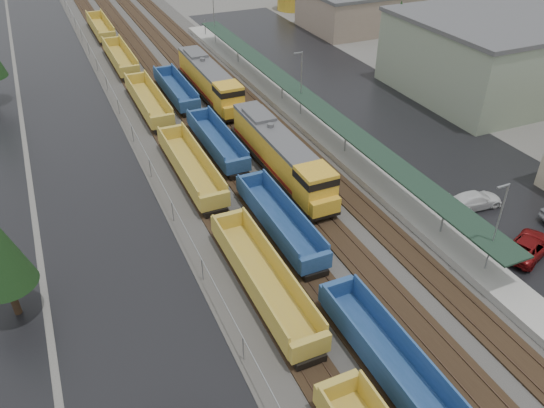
{
  "coord_description": "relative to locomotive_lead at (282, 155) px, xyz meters",
  "views": [
    {
      "loc": [
        -16.85,
        -0.61,
        26.19
      ],
      "look_at": [
        -2.04,
        32.35,
        2.0
      ],
      "focal_mm": 35.0,
      "sensor_mm": 36.0,
      "label": 1
    }
  ],
  "objects": [
    {
      "name": "parked_car_east_c",
      "position": [
        13.22,
        -11.75,
        -1.58
      ],
      "size": [
        2.47,
        5.12,
        1.44
      ],
      "primitive_type": "imported",
      "rotation": [
        0.0,
        0.0,
        1.48
      ],
      "color": "white",
      "rests_on": "ground"
    },
    {
      "name": "west_parking_lot",
      "position": [
        -17.0,
        20.88,
        -2.29
      ],
      "size": [
        10.0,
        160.0,
        0.02
      ],
      "primitive_type": "cube",
      "color": "black",
      "rests_on": "ground"
    },
    {
      "name": "well_string_yellow",
      "position": [
        -8.0,
        3.26,
        -1.11
      ],
      "size": [
        2.7,
        118.7,
        2.4
      ],
      "color": "gold",
      "rests_on": "ground"
    },
    {
      "name": "industrial_buildings",
      "position": [
        35.76,
        6.72,
        1.95
      ],
      "size": [
        32.52,
        75.3,
        9.5
      ],
      "color": "#C0AE92",
      "rests_on": "ground"
    },
    {
      "name": "locomotive_lead",
      "position": [
        0.0,
        0.0,
        0.0
      ],
      "size": [
        2.87,
        18.94,
        4.29
      ],
      "color": "black",
      "rests_on": "ground"
    },
    {
      "name": "ballast_strip",
      "position": [
        -2.0,
        20.88,
        -2.26
      ],
      "size": [
        20.0,
        160.0,
        0.08
      ],
      "primitive_type": "cube",
      "color": "#302D2B",
      "rests_on": "ground"
    },
    {
      "name": "station_platform",
      "position": [
        7.5,
        10.88,
        -1.57
      ],
      "size": [
        3.0,
        80.0,
        8.0
      ],
      "color": "#9E9B93",
      "rests_on": "ground"
    },
    {
      "name": "tree_east",
      "position": [
        26.0,
        18.88,
        4.17
      ],
      "size": [
        4.4,
        4.4,
        10.0
      ],
      "color": "#332316",
      "rests_on": "ground"
    },
    {
      "name": "parked_car_east_b",
      "position": [
        12.44,
        -18.54,
        -1.55
      ],
      "size": [
        4.11,
        5.89,
        1.49
      ],
      "primitive_type": "imported",
      "rotation": [
        0.0,
        0.0,
        1.9
      ],
      "color": "maroon",
      "rests_on": "ground"
    },
    {
      "name": "locomotive_trail",
      "position": [
        0.0,
        21.0,
        0.0
      ],
      "size": [
        2.87,
        18.94,
        4.29
      ],
      "color": "black",
      "rests_on": "ground"
    },
    {
      "name": "chainlink_fence",
      "position": [
        -11.5,
        19.31,
        -0.69
      ],
      "size": [
        0.08,
        160.04,
        2.02
      ],
      "color": "gray",
      "rests_on": "ground"
    },
    {
      "name": "trackbed",
      "position": [
        -2.0,
        20.88,
        -2.14
      ],
      "size": [
        14.6,
        160.0,
        0.22
      ],
      "color": "black",
      "rests_on": "ground"
    },
    {
      "name": "well_string_blue",
      "position": [
        -4.0,
        -15.83,
        -1.16
      ],
      "size": [
        2.57,
        90.3,
        2.28
      ],
      "color": "navy",
      "rests_on": "ground"
    },
    {
      "name": "east_commuter_lot",
      "position": [
        17.0,
        10.88,
        -2.29
      ],
      "size": [
        16.0,
        100.0,
        0.02
      ],
      "primitive_type": "cube",
      "color": "black",
      "rests_on": "ground"
    }
  ]
}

